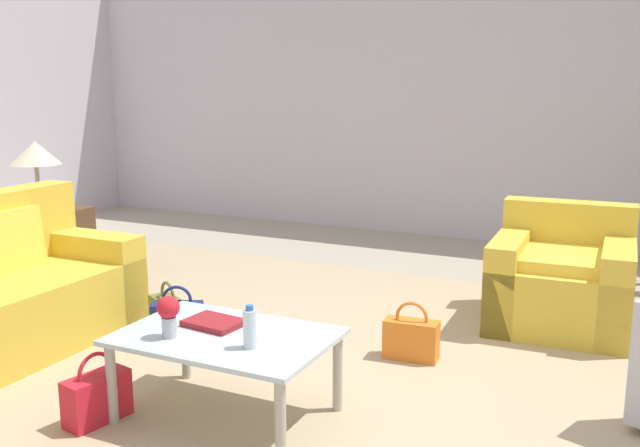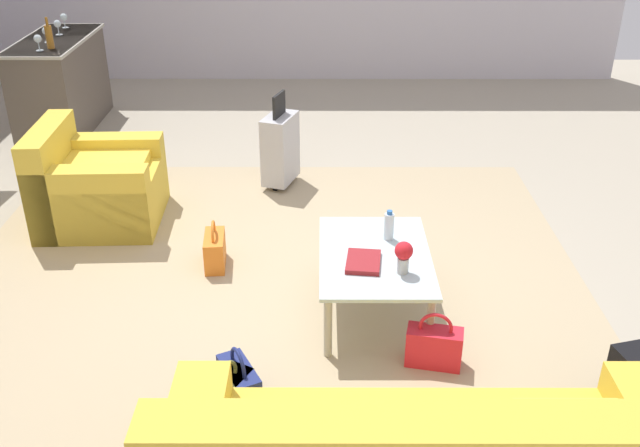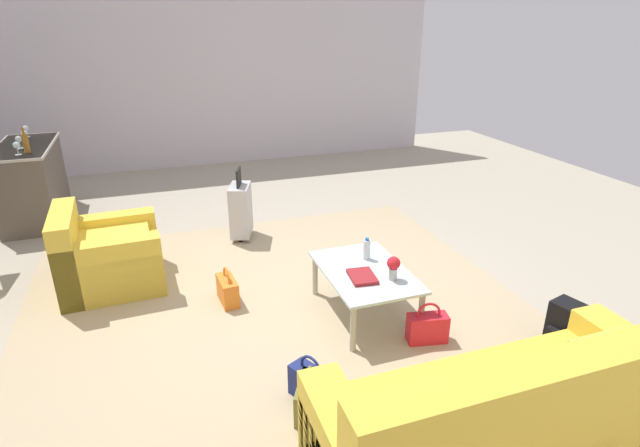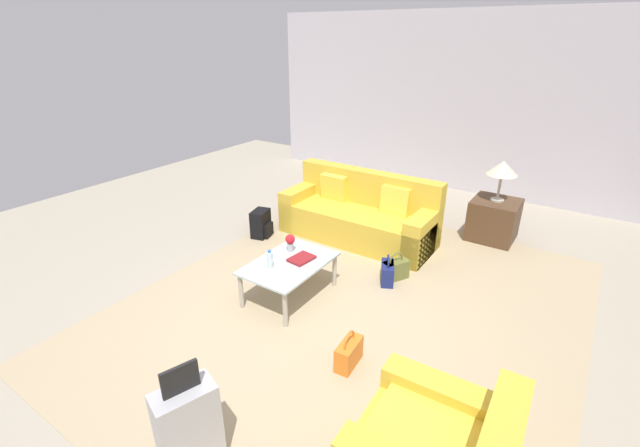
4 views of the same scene
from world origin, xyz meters
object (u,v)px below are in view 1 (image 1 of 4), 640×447
object	(u,v)px
coffee_table	(226,345)
water_bottle	(250,328)
coffee_table_book	(214,323)
table_lamp	(35,155)
handbag_olive	(169,315)
handbag_orange	(411,338)
handbag_red	(97,397)
flower_vase	(168,313)
side_table	(42,243)
armchair	(562,282)
handbag_navy	(178,320)

from	to	relation	value
coffee_table	water_bottle	distance (m)	0.27
coffee_table	coffee_table_book	world-z (taller)	coffee_table_book
table_lamp	coffee_table_book	bearing A→B (deg)	-27.92
table_lamp	handbag_olive	xyz separation A→B (m)	(1.81, -0.67, -0.91)
coffee_table	handbag_orange	size ratio (longest dim) A/B	2.87
coffee_table	handbag_red	distance (m)	0.68
handbag_red	handbag_olive	size ratio (longest dim) A/B	1.00
flower_vase	handbag_olive	world-z (taller)	flower_vase
coffee_table	side_table	xyz separation A→B (m)	(-2.80, 1.50, -0.09)
coffee_table	handbag_orange	distance (m)	1.27
armchair	handbag_olive	world-z (taller)	armchair
armchair	coffee_table	size ratio (longest dim) A/B	0.92
armchair	coffee_table_book	xyz separation A→B (m)	(-1.42, -2.09, 0.16)
coffee_table	side_table	size ratio (longest dim) A/B	1.65
water_bottle	handbag_red	distance (m)	0.87
handbag_red	handbag_olive	xyz separation A→B (m)	(-0.45, 1.14, 0.00)
armchair	handbag_olive	distance (m)	2.65
coffee_table	handbag_orange	bearing A→B (deg)	62.20
flower_vase	handbag_orange	size ratio (longest dim) A/B	0.57
water_bottle	side_table	bearing A→B (deg)	151.93
handbag_olive	flower_vase	bearing A→B (deg)	-51.86
water_bottle	handbag_red	xyz separation A→B (m)	(-0.74, -0.22, -0.40)
handbag_orange	handbag_olive	bearing A→B (deg)	-170.08
water_bottle	handbag_olive	bearing A→B (deg)	142.00
table_lamp	coffee_table	bearing A→B (deg)	-28.18
coffee_table	handbag_orange	world-z (taller)	coffee_table
coffee_table_book	side_table	world-z (taller)	side_table
table_lamp	handbag_olive	size ratio (longest dim) A/B	1.59
coffee_table_book	table_lamp	xyz separation A→B (m)	(-2.68, 1.42, 0.59)
handbag_red	coffee_table_book	bearing A→B (deg)	43.12
handbag_navy	handbag_red	size ratio (longest dim) A/B	1.00
handbag_navy	handbag_orange	size ratio (longest dim) A/B	1.00
handbag_orange	coffee_table_book	bearing A→B (deg)	-124.44
coffee_table	table_lamp	xyz separation A→B (m)	(-2.80, 1.50, 0.66)
side_table	coffee_table_book	bearing A→B (deg)	-27.92
water_bottle	side_table	size ratio (longest dim) A/B	0.33
flower_vase	handbag_red	distance (m)	0.56
handbag_navy	coffee_table	bearing A→B (deg)	-41.50
handbag_red	handbag_orange	world-z (taller)	same
table_lamp	handbag_orange	world-z (taller)	table_lamp
flower_vase	handbag_orange	world-z (taller)	flower_vase
armchair	handbag_orange	distance (m)	1.29
coffee_table	flower_vase	bearing A→B (deg)	-145.71
table_lamp	handbag_navy	xyz separation A→B (m)	(1.92, -0.72, -0.91)
handbag_olive	handbag_orange	size ratio (longest dim) A/B	1.00
coffee_table	coffee_table_book	size ratio (longest dim) A/B	3.71
handbag_red	coffee_table	bearing A→B (deg)	30.21
handbag_orange	water_bottle	bearing A→B (deg)	-107.60
armchair	handbag_navy	xyz separation A→B (m)	(-2.18, -1.39, -0.16)
coffee_table_book	flower_vase	world-z (taller)	flower_vase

